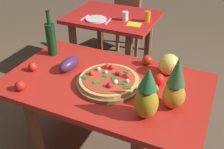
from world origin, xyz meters
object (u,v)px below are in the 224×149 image
pineapple_left (175,86)px  melon (169,64)px  pizza_board (109,83)px  drinking_glass_juice (147,16)px  tomato_at_corner (20,86)px  tomato_near_board (33,67)px  pizza (110,79)px  drinking_glass_water (125,16)px  wine_bottle (51,38)px  napkin_folded (134,25)px  bell_pepper (150,91)px  display_table (106,92)px  background_table (113,25)px  tomato_by_bottle (147,60)px  fork_utensil (85,18)px  knife_utensil (108,22)px  eggplant (69,64)px  pineapple_right (147,96)px  dinner_plate (96,19)px  tomato_beside_pepper (159,79)px  dining_chair (132,20)px

pineapple_left → melon: size_ratio=2.24×
pizza_board → drinking_glass_juice: (-0.13, 1.22, 0.04)m
tomato_at_corner → tomato_near_board: bearing=109.8°
pizza → tomato_near_board: pizza is taller
pizza_board → drinking_glass_water: drinking_glass_water is taller
wine_bottle → napkin_folded: wine_bottle is taller
pizza_board → bell_pepper: bell_pepper is taller
display_table → background_table: bearing=112.3°
tomato_by_bottle → drinking_glass_juice: size_ratio=0.72×
fork_utensil → bell_pepper: bearing=-43.7°
background_table → pizza: size_ratio=2.40×
bell_pepper → knife_utensil: bearing=126.5°
bell_pepper → fork_utensil: bell_pepper is taller
display_table → pizza: (0.03, -0.01, 0.13)m
knife_utensil → napkin_folded: knife_utensil is taller
pineapple_left → tomato_near_board: size_ratio=5.25×
eggplant → drinking_glass_water: drinking_glass_water is taller
tomato_at_corner → background_table: bearing=91.1°
pineapple_left → melon: bearing=108.2°
pizza → pineapple_right: size_ratio=1.24×
tomato_near_board → napkin_folded: 1.19m
drinking_glass_juice → dinner_plate: 0.54m
pizza_board → fork_utensil: 1.29m
tomato_by_bottle → drinking_glass_juice: bearing=108.0°
tomato_beside_pepper → napkin_folded: (-0.52, 0.93, -0.04)m
tomato_at_corner → drinking_glass_water: bearing=84.1°
eggplant → dinner_plate: size_ratio=0.91×
pizza_board → melon: (0.33, 0.30, 0.06)m
wine_bottle → dinner_plate: wine_bottle is taller
wine_bottle → tomato_beside_pepper: size_ratio=4.68×
fork_utensil → napkin_folded: (0.55, 0.03, -0.00)m
eggplant → dinner_plate: (-0.28, 0.97, -0.04)m
wine_bottle → drinking_glass_water: (0.25, 0.95, -0.09)m
background_table → wine_bottle: wine_bottle is taller
napkin_folded → pizza: bearing=-78.3°
drinking_glass_juice → dining_chair: bearing=122.6°
drinking_glass_juice → napkin_folded: drinking_glass_juice is taller
drinking_glass_water → pineapple_left: bearing=-56.7°
knife_utensil → napkin_folded: (0.27, 0.03, -0.00)m
tomato_near_board → fork_utensil: tomato_near_board is taller
pizza_board → knife_utensil: 1.15m
pizza → tomato_beside_pepper: bearing=24.0°
eggplant → pizza: bearing=-8.9°
dining_chair → pineapple_right: 2.25m
pineapple_left → tomato_by_bottle: bearing=125.2°
background_table → napkin_folded: 0.37m
pizza → drinking_glass_juice: (-0.13, 1.21, 0.01)m
display_table → melon: 0.48m
pizza_board → eggplant: bearing=170.1°
dinner_plate → eggplant: bearing=-73.8°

